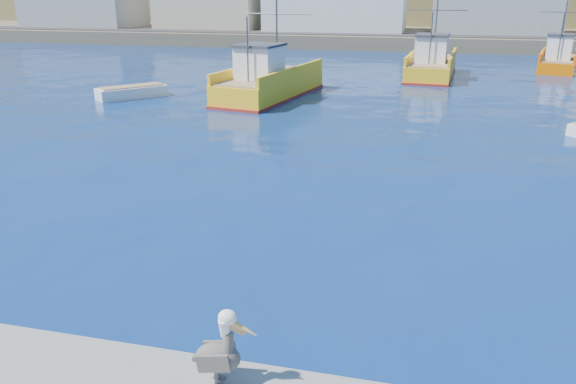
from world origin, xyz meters
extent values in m
plane|color=navy|center=(0.00, 0.00, 0.00)|extent=(260.00, 260.00, 0.00)
cube|color=brown|center=(0.00, 72.00, 0.80)|extent=(160.00, 30.00, 1.60)
cube|color=#2D2D2D|center=(0.00, 61.00, 1.65)|extent=(150.00, 5.00, 0.10)
cube|color=gray|center=(-48.00, 67.00, 4.60)|extent=(16.00, 10.00, 6.00)
cube|color=tan|center=(-28.00, 67.00, 5.10)|extent=(14.00, 9.00, 7.00)
cube|color=silver|center=(-10.00, 67.00, 4.35)|extent=(18.00, 11.00, 5.50)
cube|color=gray|center=(10.00, 67.00, 4.85)|extent=(15.00, 10.00, 6.50)
cube|color=yellow|center=(-7.93, 25.71, 0.69)|extent=(5.38, 11.05, 1.38)
cube|color=yellow|center=(-6.30, 25.41, 1.73)|extent=(2.08, 10.24, 0.70)
cube|color=yellow|center=(-9.56, 26.01, 1.73)|extent=(2.08, 10.24, 0.70)
cube|color=maroon|center=(-7.93, 25.71, 0.05)|extent=(5.49, 11.27, 0.25)
cube|color=#8C7251|center=(-7.93, 25.71, 1.43)|extent=(5.03, 10.58, 0.10)
cube|color=white|center=(-8.22, 24.15, 2.48)|extent=(2.91, 3.05, 2.00)
cube|color=#333338|center=(-8.22, 24.15, 3.58)|extent=(3.14, 3.39, 0.15)
cylinder|color=#4C4C4C|center=(-7.74, 26.75, 3.88)|extent=(0.14, 0.14, 5.00)
cylinder|color=#4C4C4C|center=(-8.50, 22.58, 3.38)|extent=(0.12, 0.12, 4.00)
cylinder|color=#4C4C4C|center=(-7.74, 26.75, 5.38)|extent=(4.87, 0.97, 0.08)
cube|color=yellow|center=(2.69, 37.83, 0.65)|extent=(4.25, 10.24, 1.30)
cube|color=yellow|center=(4.31, 37.70, 1.65)|extent=(1.00, 9.78, 0.70)
cube|color=yellow|center=(1.07, 37.96, 1.65)|extent=(1.00, 9.78, 0.70)
cube|color=maroon|center=(2.69, 37.83, 0.05)|extent=(4.34, 10.45, 0.25)
cube|color=#8C7251|center=(2.69, 37.83, 1.35)|extent=(3.95, 9.82, 0.10)
cube|color=white|center=(2.57, 36.34, 2.40)|extent=(2.61, 2.69, 2.00)
cube|color=#333338|center=(2.57, 36.34, 3.50)|extent=(2.81, 3.00, 0.15)
cylinder|color=#4C4C4C|center=(2.77, 38.83, 3.80)|extent=(0.13, 0.13, 5.00)
cylinder|color=#4C4C4C|center=(2.44, 34.84, 3.30)|extent=(0.11, 0.11, 4.00)
cylinder|color=#4C4C4C|center=(2.77, 38.83, 5.30)|extent=(4.82, 0.47, 0.08)
cube|color=#E66301|center=(13.77, 44.63, 0.50)|extent=(4.55, 8.14, 1.00)
cube|color=#E66301|center=(15.09, 44.32, 1.35)|extent=(1.87, 7.38, 0.70)
cube|color=#E66301|center=(12.45, 44.94, 1.35)|extent=(1.87, 7.38, 0.70)
cube|color=#8C7251|center=(13.77, 44.63, 1.05)|extent=(4.25, 7.79, 0.10)
cube|color=white|center=(13.51, 43.51, 2.10)|extent=(2.40, 2.33, 2.00)
cube|color=#333338|center=(13.51, 43.51, 3.20)|extent=(2.59, 2.59, 0.15)
cylinder|color=#4C4C4C|center=(13.94, 45.38, 3.50)|extent=(0.14, 0.14, 5.00)
cylinder|color=#4C4C4C|center=(13.25, 42.38, 3.00)|extent=(0.12, 0.12, 4.00)
cylinder|color=#4C4C4C|center=(13.94, 45.38, 5.00)|extent=(3.95, 0.99, 0.08)
cube|color=silver|center=(-16.94, 23.12, 0.29)|extent=(4.21, 4.49, 0.91)
cube|color=#8C7251|center=(-16.94, 23.12, 0.78)|extent=(3.65, 3.92, 0.09)
cylinder|color=#595451|center=(-0.83, -3.73, 0.64)|extent=(0.07, 0.07, 0.27)
cube|color=#595451|center=(-0.78, -3.73, 0.51)|extent=(0.14, 0.12, 0.01)
cylinder|color=#595451|center=(-0.84, -3.56, 0.64)|extent=(0.07, 0.07, 0.27)
cube|color=#595451|center=(-0.79, -3.55, 0.51)|extent=(0.14, 0.12, 0.01)
ellipsoid|color=#38332D|center=(-0.81, -3.64, 1.00)|extent=(0.83, 0.53, 0.55)
cube|color=#38332D|center=(-0.82, -3.85, 1.02)|extent=(0.62, 0.11, 0.40)
cube|color=#38332D|center=(-0.85, -3.43, 1.02)|extent=(0.62, 0.11, 0.40)
cube|color=#38332D|center=(-1.16, -3.67, 0.94)|extent=(0.22, 0.16, 0.11)
cylinder|color=#38332D|center=(-0.62, -3.63, 1.30)|extent=(0.21, 0.30, 0.43)
cylinder|color=white|center=(-0.67, -3.63, 1.62)|extent=(0.19, 0.29, 0.41)
ellipsoid|color=white|center=(-0.61, -3.63, 1.82)|extent=(0.34, 0.27, 0.27)
cone|color=gold|center=(-0.36, -3.61, 1.65)|extent=(0.56, 0.18, 0.38)
cube|color=tan|center=(-0.46, -3.61, 1.61)|extent=(0.34, 0.07, 0.24)
camera|label=1|loc=(2.28, -11.23, 6.98)|focal=35.00mm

